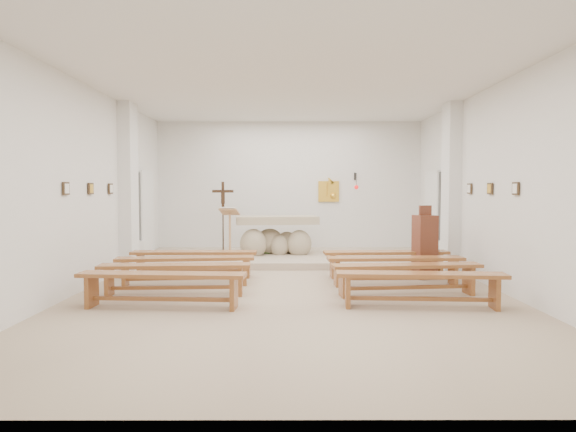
{
  "coord_description": "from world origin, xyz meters",
  "views": [
    {
      "loc": [
        -0.06,
        -8.71,
        1.71
      ],
      "look_at": [
        -0.04,
        1.6,
        1.17
      ],
      "focal_mm": 32.0,
      "sensor_mm": 36.0,
      "label": 1
    }
  ],
  "objects_px": {
    "bench_left_fourth": "(162,282)",
    "donation_pedestal": "(425,246)",
    "crucifix_stand": "(223,211)",
    "bench_left_second": "(186,264)",
    "bench_right_second": "(395,264)",
    "bench_left_third": "(175,272)",
    "bench_right_front": "(386,258)",
    "bench_right_third": "(407,272)",
    "bench_left_front": "(194,258)",
    "lectern": "(230,233)",
    "altar": "(276,238)",
    "bench_right_fourth": "(421,282)"
  },
  "relations": [
    {
      "from": "bench_right_front",
      "to": "bench_right_third",
      "type": "relative_size",
      "value": 1.0
    },
    {
      "from": "altar",
      "to": "bench_left_third",
      "type": "xyz_separation_m",
      "value": [
        -1.53,
        -4.11,
        -0.15
      ]
    },
    {
      "from": "donation_pedestal",
      "to": "bench_right_front",
      "type": "height_order",
      "value": "donation_pedestal"
    },
    {
      "from": "bench_left_second",
      "to": "bench_right_second",
      "type": "xyz_separation_m",
      "value": [
        3.72,
        0.0,
        0.0
      ]
    },
    {
      "from": "altar",
      "to": "bench_left_second",
      "type": "height_order",
      "value": "altar"
    },
    {
      "from": "donation_pedestal",
      "to": "bench_right_fourth",
      "type": "xyz_separation_m",
      "value": [
        -0.72,
        -2.47,
        -0.23
      ]
    },
    {
      "from": "bench_right_second",
      "to": "bench_left_third",
      "type": "distance_m",
      "value": 3.82
    },
    {
      "from": "bench_right_fourth",
      "to": "donation_pedestal",
      "type": "bearing_deg",
      "value": 77.62
    },
    {
      "from": "bench_left_front",
      "to": "bench_left_second",
      "type": "distance_m",
      "value": 0.86
    },
    {
      "from": "crucifix_stand",
      "to": "bench_right_fourth",
      "type": "distance_m",
      "value": 6.5
    },
    {
      "from": "bench_left_second",
      "to": "donation_pedestal",
      "type": "bearing_deg",
      "value": 3.71
    },
    {
      "from": "bench_right_front",
      "to": "bench_left_third",
      "type": "xyz_separation_m",
      "value": [
        -3.72,
        -1.72,
        0.0
      ]
    },
    {
      "from": "donation_pedestal",
      "to": "bench_right_fourth",
      "type": "distance_m",
      "value": 2.58
    },
    {
      "from": "crucifix_stand",
      "to": "bench_right_third",
      "type": "distance_m",
      "value": 5.81
    },
    {
      "from": "donation_pedestal",
      "to": "bench_right_fourth",
      "type": "relative_size",
      "value": 0.58
    },
    {
      "from": "donation_pedestal",
      "to": "bench_left_front",
      "type": "relative_size",
      "value": 0.58
    },
    {
      "from": "bench_left_second",
      "to": "bench_right_fourth",
      "type": "relative_size",
      "value": 1.0
    },
    {
      "from": "crucifix_stand",
      "to": "bench_left_fourth",
      "type": "height_order",
      "value": "crucifix_stand"
    },
    {
      "from": "bench_left_second",
      "to": "bench_right_second",
      "type": "bearing_deg",
      "value": -5.83
    },
    {
      "from": "lectern",
      "to": "bench_right_fourth",
      "type": "height_order",
      "value": "lectern"
    },
    {
      "from": "crucifix_stand",
      "to": "bench_left_second",
      "type": "height_order",
      "value": "crucifix_stand"
    },
    {
      "from": "crucifix_stand",
      "to": "bench_right_third",
      "type": "height_order",
      "value": "crucifix_stand"
    },
    {
      "from": "lectern",
      "to": "bench_left_third",
      "type": "height_order",
      "value": "lectern"
    },
    {
      "from": "bench_left_front",
      "to": "bench_right_fourth",
      "type": "relative_size",
      "value": 0.99
    },
    {
      "from": "altar",
      "to": "bench_left_second",
      "type": "relative_size",
      "value": 0.83
    },
    {
      "from": "lectern",
      "to": "bench_left_front",
      "type": "height_order",
      "value": "lectern"
    },
    {
      "from": "lectern",
      "to": "bench_right_fourth",
      "type": "distance_m",
      "value": 5.37
    },
    {
      "from": "lectern",
      "to": "bench_left_second",
      "type": "bearing_deg",
      "value": -87.88
    },
    {
      "from": "crucifix_stand",
      "to": "bench_left_front",
      "type": "relative_size",
      "value": 0.72
    },
    {
      "from": "bench_left_third",
      "to": "bench_left_fourth",
      "type": "relative_size",
      "value": 1.0
    },
    {
      "from": "bench_right_second",
      "to": "bench_right_third",
      "type": "bearing_deg",
      "value": -92.33
    },
    {
      "from": "bench_right_second",
      "to": "bench_right_front",
      "type": "bearing_deg",
      "value": 87.67
    },
    {
      "from": "bench_right_second",
      "to": "donation_pedestal",
      "type": "bearing_deg",
      "value": 43.68
    },
    {
      "from": "bench_right_front",
      "to": "bench_left_second",
      "type": "height_order",
      "value": "same"
    },
    {
      "from": "crucifix_stand",
      "to": "donation_pedestal",
      "type": "bearing_deg",
      "value": -44.05
    },
    {
      "from": "bench_right_front",
      "to": "bench_left_fourth",
      "type": "xyz_separation_m",
      "value": [
        -3.72,
        -2.58,
        0.0
      ]
    },
    {
      "from": "donation_pedestal",
      "to": "bench_left_second",
      "type": "bearing_deg",
      "value": 177.12
    },
    {
      "from": "lectern",
      "to": "altar",
      "type": "bearing_deg",
      "value": 46.61
    },
    {
      "from": "bench_right_third",
      "to": "bench_left_third",
      "type": "bearing_deg",
      "value": 174.24
    },
    {
      "from": "altar",
      "to": "bench_left_fourth",
      "type": "distance_m",
      "value": 5.2
    },
    {
      "from": "bench_left_fourth",
      "to": "altar",
      "type": "bearing_deg",
      "value": 76.79
    },
    {
      "from": "bench_left_front",
      "to": "donation_pedestal",
      "type": "bearing_deg",
      "value": -1.89
    },
    {
      "from": "bench_left_second",
      "to": "altar",
      "type": "bearing_deg",
      "value": 58.92
    },
    {
      "from": "bench_left_second",
      "to": "bench_right_fourth",
      "type": "distance_m",
      "value": 4.1
    },
    {
      "from": "bench_left_fourth",
      "to": "donation_pedestal",
      "type": "bearing_deg",
      "value": 32.99
    },
    {
      "from": "bench_right_third",
      "to": "donation_pedestal",
      "type": "bearing_deg",
      "value": 60.1
    },
    {
      "from": "donation_pedestal",
      "to": "bench_left_fourth",
      "type": "bearing_deg",
      "value": -163.35
    },
    {
      "from": "lectern",
      "to": "bench_right_fourth",
      "type": "xyz_separation_m",
      "value": [
        3.22,
        -4.28,
        -0.34
      ]
    },
    {
      "from": "lectern",
      "to": "bench_left_third",
      "type": "xyz_separation_m",
      "value": [
        -0.5,
        -3.42,
        -0.34
      ]
    },
    {
      "from": "crucifix_stand",
      "to": "bench_left_second",
      "type": "distance_m",
      "value": 3.78
    }
  ]
}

